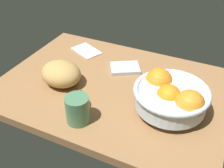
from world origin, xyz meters
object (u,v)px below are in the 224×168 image
at_px(fruit_bowl, 171,96).
at_px(bread_loaf, 61,74).
at_px(napkin_folded, 86,50).
at_px(mug, 78,109).
at_px(napkin_spare, 124,68).

height_order(fruit_bowl, bread_loaf, fruit_bowl).
bearing_deg(napkin_folded, bread_loaf, 99.11).
height_order(fruit_bowl, napkin_folded, fruit_bowl).
xyz_separation_m(fruit_bowl, bread_loaf, (0.39, 0.02, -0.02)).
height_order(napkin_folded, mug, mug).
xyz_separation_m(napkin_spare, mug, (0.02, 0.32, 0.04)).
relative_size(napkin_spare, mug, 1.00).
xyz_separation_m(bread_loaf, napkin_folded, (0.04, -0.24, -0.04)).
bearing_deg(napkin_spare, bread_loaf, 47.28).
bearing_deg(bread_loaf, mug, 138.03).
bearing_deg(fruit_bowl, mug, 33.42).
xyz_separation_m(bread_loaf, napkin_spare, (-0.17, -0.18, -0.03)).
distance_m(fruit_bowl, mug, 0.28).
bearing_deg(napkin_spare, napkin_folded, -17.02).
relative_size(bread_loaf, mug, 1.35).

